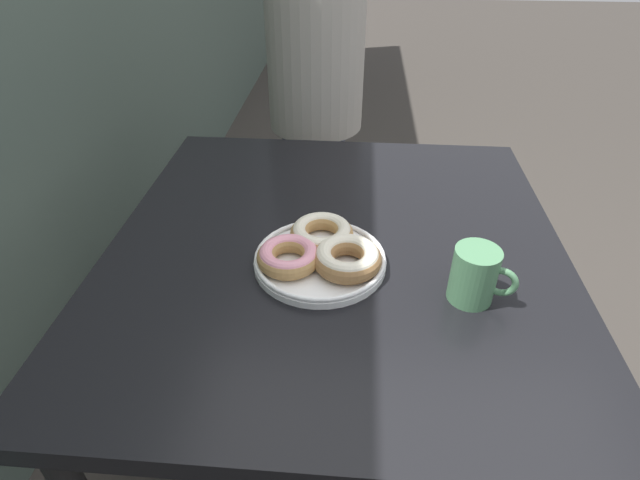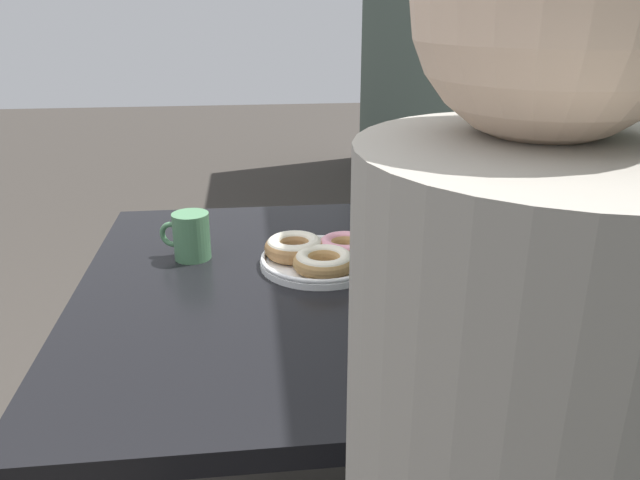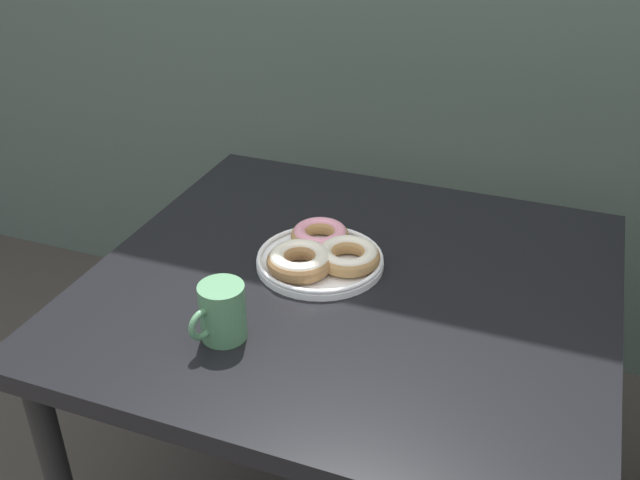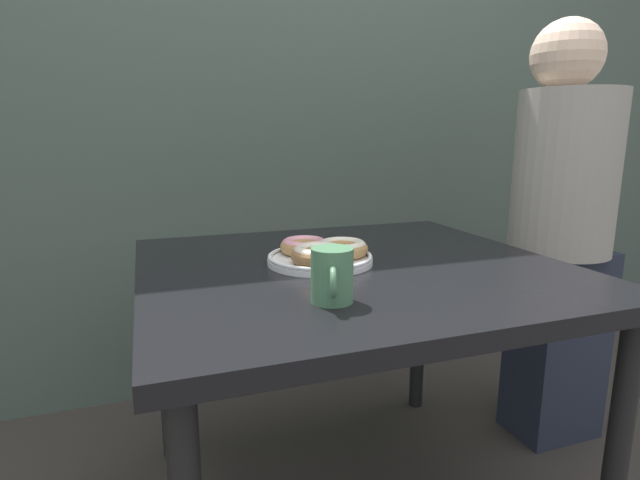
{
  "view_description": "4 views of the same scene",
  "coord_description": "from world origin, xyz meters",
  "px_view_note": "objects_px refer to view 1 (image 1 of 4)",
  "views": [
    {
      "loc": [
        -0.86,
        0.25,
        1.33
      ],
      "look_at": [
        -0.08,
        0.31,
        0.77
      ],
      "focal_mm": 28.0,
      "sensor_mm": 36.0,
      "label": 1
    },
    {
      "loc": [
        1.18,
        0.16,
        1.25
      ],
      "look_at": [
        -0.08,
        0.31,
        0.77
      ],
      "focal_mm": 35.0,
      "sensor_mm": 36.0,
      "label": 2
    },
    {
      "loc": [
        0.36,
        -0.86,
        1.5
      ],
      "look_at": [
        -0.08,
        0.31,
        0.77
      ],
      "focal_mm": 40.0,
      "sensor_mm": 36.0,
      "label": 3
    },
    {
      "loc": [
        -0.48,
        -0.83,
        1.02
      ],
      "look_at": [
        -0.08,
        0.31,
        0.77
      ],
      "focal_mm": 28.0,
      "sensor_mm": 36.0,
      "label": 4
    }
  ],
  "objects_px": {
    "dining_table": "(335,269)",
    "donut_plate": "(321,252)",
    "person_figure": "(316,106)",
    "coffee_mug": "(475,275)"
  },
  "relations": [
    {
      "from": "dining_table",
      "to": "donut_plate",
      "type": "distance_m",
      "value": 0.13
    },
    {
      "from": "dining_table",
      "to": "person_figure",
      "type": "xyz_separation_m",
      "value": [
        0.78,
        0.11,
        0.08
      ]
    },
    {
      "from": "donut_plate",
      "to": "coffee_mug",
      "type": "height_order",
      "value": "coffee_mug"
    },
    {
      "from": "donut_plate",
      "to": "coffee_mug",
      "type": "xyz_separation_m",
      "value": [
        -0.08,
        -0.28,
        0.03
      ]
    },
    {
      "from": "dining_table",
      "to": "donut_plate",
      "type": "xyz_separation_m",
      "value": [
        -0.07,
        0.03,
        0.1
      ]
    },
    {
      "from": "coffee_mug",
      "to": "person_figure",
      "type": "xyz_separation_m",
      "value": [
        0.93,
        0.37,
        -0.05
      ]
    },
    {
      "from": "coffee_mug",
      "to": "person_figure",
      "type": "relative_size",
      "value": 0.09
    },
    {
      "from": "dining_table",
      "to": "person_figure",
      "type": "height_order",
      "value": "person_figure"
    },
    {
      "from": "coffee_mug",
      "to": "person_figure",
      "type": "distance_m",
      "value": 1.0
    },
    {
      "from": "dining_table",
      "to": "person_figure",
      "type": "bearing_deg",
      "value": 8.1
    }
  ]
}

